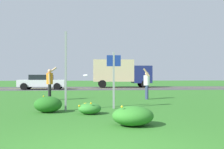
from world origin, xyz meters
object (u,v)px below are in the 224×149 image
object	(u,v)px
sign_post_near_path	(66,71)
sign_post_by_roadside	(114,74)
person_thrower_orange_shirt	(50,81)
car_white_center_left	(42,82)
person_catcher_white_shirt	(147,83)
frisbee_white	(85,75)
box_truck_navy	(121,72)

from	to	relation	value
sign_post_near_path	sign_post_by_roadside	world-z (taller)	sign_post_near_path
person_thrower_orange_shirt	car_white_center_left	bearing A→B (deg)	103.75
car_white_center_left	person_catcher_white_shirt	bearing A→B (deg)	-53.69
person_catcher_white_shirt	car_white_center_left	size ratio (longest dim) A/B	0.39
person_thrower_orange_shirt	person_catcher_white_shirt	distance (m)	5.33
person_thrower_orange_shirt	frisbee_white	bearing A→B (deg)	4.76
sign_post_near_path	box_truck_navy	xyz separation A→B (m)	(4.29, 18.43, 0.32)
person_thrower_orange_shirt	person_catcher_white_shirt	bearing A→B (deg)	1.01
sign_post_near_path	box_truck_navy	size ratio (longest dim) A/B	0.44
car_white_center_left	box_truck_navy	world-z (taller)	box_truck_navy
frisbee_white	car_white_center_left	size ratio (longest dim) A/B	0.06
person_catcher_white_shirt	box_truck_navy	xyz separation A→B (m)	(0.26, 14.40, 0.88)
sign_post_near_path	person_catcher_white_shirt	xyz separation A→B (m)	(4.03, 4.03, -0.56)
frisbee_white	sign_post_near_path	bearing A→B (deg)	-98.46
sign_post_by_roadside	frisbee_white	distance (m)	3.92
sign_post_by_roadside	car_white_center_left	xyz separation A→B (m)	(-5.83, 14.56, -0.63)
sign_post_near_path	frisbee_white	world-z (taller)	sign_post_near_path
person_thrower_orange_shirt	car_white_center_left	distance (m)	11.33
person_catcher_white_shirt	car_white_center_left	bearing A→B (deg)	126.31
person_catcher_white_shirt	person_thrower_orange_shirt	bearing A→B (deg)	-178.99
person_catcher_white_shirt	sign_post_by_roadside	bearing A→B (deg)	-120.90
frisbee_white	box_truck_navy	distance (m)	14.80
frisbee_white	box_truck_navy	xyz separation A→B (m)	(3.68, 14.33, 0.46)
sign_post_near_path	person_thrower_orange_shirt	world-z (taller)	sign_post_near_path
person_thrower_orange_shirt	frisbee_white	world-z (taller)	person_thrower_orange_shirt
sign_post_near_path	frisbee_white	bearing A→B (deg)	81.54
sign_post_by_roadside	box_truck_navy	size ratio (longest dim) A/B	0.34
sign_post_near_path	person_catcher_white_shirt	size ratio (longest dim) A/B	1.71
frisbee_white	box_truck_navy	world-z (taller)	box_truck_navy
sign_post_near_path	person_thrower_orange_shirt	xyz separation A→B (m)	(-1.29, 3.94, -0.48)
person_catcher_white_shirt	box_truck_navy	bearing A→B (deg)	88.98
box_truck_navy	sign_post_by_roadside	bearing A→B (deg)	-97.70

